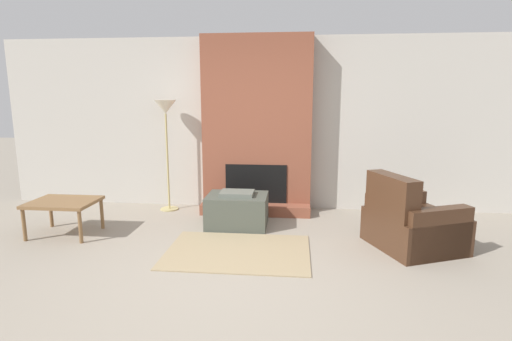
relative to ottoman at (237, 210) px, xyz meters
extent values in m
plane|color=gray|center=(0.19, -1.63, -0.22)|extent=(24.00, 24.00, 0.00)
cube|color=#BCB7AD|center=(0.19, 1.01, 1.08)|extent=(8.03, 0.06, 2.60)
cube|color=brown|center=(0.19, 0.83, 1.08)|extent=(1.62, 0.31, 2.60)
cube|color=brown|center=(0.19, 0.54, -0.15)|extent=(1.62, 0.26, 0.15)
cube|color=black|center=(0.19, 0.67, 0.22)|extent=(0.91, 0.02, 0.58)
cube|color=#474C42|center=(0.00, 0.00, -0.01)|extent=(0.80, 0.59, 0.43)
cube|color=#60665B|center=(0.00, 0.00, 0.23)|extent=(0.44, 0.33, 0.05)
cube|color=#422819|center=(2.15, -0.55, -0.02)|extent=(1.14, 1.16, 0.41)
cube|color=#422819|center=(1.84, -0.67, 0.21)|extent=(0.47, 0.76, 0.87)
cube|color=#422819|center=(2.29, -0.89, 0.06)|extent=(0.78, 0.44, 0.57)
cube|color=#422819|center=(2.01, -0.21, 0.06)|extent=(0.78, 0.44, 0.57)
cube|color=brown|center=(-2.12, -0.55, 0.20)|extent=(0.79, 0.62, 0.04)
cylinder|color=brown|center=(-2.47, -0.82, -0.02)|extent=(0.04, 0.04, 0.40)
cylinder|color=brown|center=(-1.76, -0.82, -0.02)|extent=(0.04, 0.04, 0.40)
cylinder|color=brown|center=(-2.47, -0.28, -0.02)|extent=(0.04, 0.04, 0.40)
cylinder|color=brown|center=(-1.76, -0.28, -0.02)|extent=(0.04, 0.04, 0.40)
cylinder|color=tan|center=(-1.16, 0.68, -0.21)|extent=(0.27, 0.27, 0.02)
cylinder|color=tan|center=(-1.16, 0.68, 0.52)|extent=(0.03, 0.03, 1.45)
cone|color=silver|center=(-1.16, 0.68, 1.35)|extent=(0.32, 0.32, 0.20)
cube|color=#9E8966|center=(0.14, -0.91, -0.22)|extent=(1.61, 1.16, 0.01)
camera|label=1|loc=(0.77, -5.11, 1.51)|focal=28.00mm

